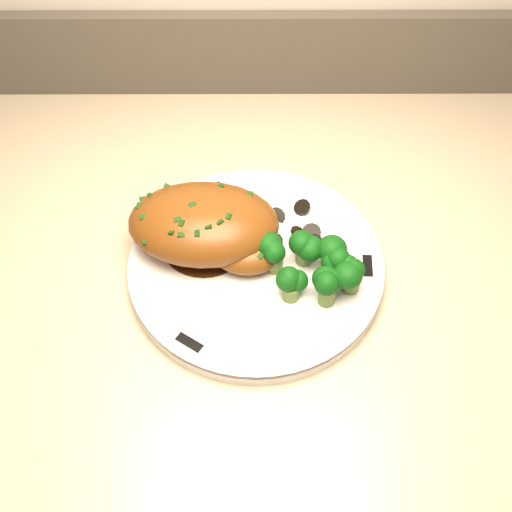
{
  "coord_description": "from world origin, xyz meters",
  "views": [
    {
      "loc": [
        0.34,
        1.24,
        1.53
      ],
      "look_at": [
        0.34,
        1.66,
        0.96
      ],
      "focal_mm": 45.0,
      "sensor_mm": 36.0,
      "label": 1
    }
  ],
  "objects_px": {
    "counter": "(0,426)",
    "chicken_breast": "(209,227)",
    "broccoli_florets": "(314,269)",
    "plate": "(256,266)"
  },
  "relations": [
    {
      "from": "broccoli_florets",
      "to": "plate",
      "type": "bearing_deg",
      "value": 155.8
    },
    {
      "from": "plate",
      "to": "broccoli_florets",
      "type": "distance_m",
      "value": 0.08
    },
    {
      "from": "counter",
      "to": "chicken_breast",
      "type": "distance_m",
      "value": 0.65
    },
    {
      "from": "counter",
      "to": "broccoli_florets",
      "type": "relative_size",
      "value": 19.97
    },
    {
      "from": "chicken_breast",
      "to": "broccoli_florets",
      "type": "bearing_deg",
      "value": -21.95
    },
    {
      "from": "chicken_breast",
      "to": "broccoli_florets",
      "type": "distance_m",
      "value": 0.13
    },
    {
      "from": "counter",
      "to": "chicken_breast",
      "type": "height_order",
      "value": "counter"
    },
    {
      "from": "plate",
      "to": "broccoli_florets",
      "type": "bearing_deg",
      "value": -24.2
    },
    {
      "from": "plate",
      "to": "chicken_breast",
      "type": "distance_m",
      "value": 0.07
    },
    {
      "from": "counter",
      "to": "chicken_breast",
      "type": "relative_size",
      "value": 12.51
    }
  ]
}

